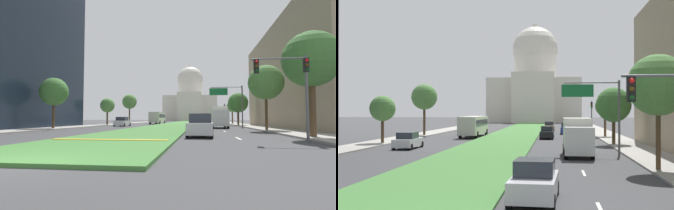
{
  "view_description": "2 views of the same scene",
  "coord_description": "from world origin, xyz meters",
  "views": [
    {
      "loc": [
        5.33,
        -6.57,
        1.42
      ],
      "look_at": [
        -0.34,
        37.84,
        3.83
      ],
      "focal_mm": 26.6,
      "sensor_mm": 36.0,
      "label": 1
    },
    {
      "loc": [
        6.23,
        -5.78,
        3.92
      ],
      "look_at": [
        0.94,
        41.7,
        4.44
      ],
      "focal_mm": 46.4,
      "sensor_mm": 36.0,
      "label": 2
    }
  ],
  "objects": [
    {
      "name": "ground_plane",
      "position": [
        0.0,
        68.2,
        0.0
      ],
      "size": [
        300.09,
        300.09,
        0.0
      ],
      "primitive_type": "plane",
      "color": "#3D3D3F"
    },
    {
      "name": "grass_median",
      "position": [
        0.0,
        61.38,
        0.07
      ],
      "size": [
        7.8,
        122.77,
        0.14
      ],
      "primitive_type": "cube",
      "color": "#427A38",
      "rests_on": "ground_plane"
    },
    {
      "name": "lane_dashes_right",
      "position": [
        8.04,
        40.07,
        0.0
      ],
      "size": [
        0.16,
        55.37,
        0.01
      ],
      "color": "silver",
      "rests_on": "ground_plane"
    },
    {
      "name": "sidewalk_left",
      "position": [
        -14.17,
        54.56,
        0.07
      ],
      "size": [
        4.0,
        122.77,
        0.15
      ],
      "primitive_type": "cube",
      "color": "#9E9991",
      "rests_on": "ground_plane"
    },
    {
      "name": "sidewalk_right",
      "position": [
        14.17,
        54.56,
        0.07
      ],
      "size": [
        4.0,
        122.77,
        0.15
      ],
      "primitive_type": "cube",
      "color": "#9E9991",
      "rests_on": "ground_plane"
    },
    {
      "name": "capitol_building",
      "position": [
        0.0,
        135.68,
        11.36
      ],
      "size": [
        28.62,
        29.73,
        31.86
      ],
      "color": "beige",
      "rests_on": "ground_plane"
    },
    {
      "name": "traffic_light_far_right",
      "position": [
        11.67,
        58.66,
        3.31
      ],
      "size": [
        0.28,
        0.35,
        5.2
      ],
      "color": "#515456",
      "rests_on": "ground_plane"
    },
    {
      "name": "overhead_guide_sign",
      "position": [
        10.04,
        32.92,
        4.62
      ],
      "size": [
        5.1,
        0.2,
        6.5
      ],
      "color": "#515456",
      "rests_on": "ground_plane"
    },
    {
      "name": "street_tree_right_mid",
      "position": [
        12.77,
        22.57,
        5.47
      ],
      "size": [
        3.93,
        3.93,
        7.45
      ],
      "color": "#4C3823",
      "rests_on": "ground_plane"
    },
    {
      "name": "street_tree_left_far",
      "position": [
        -13.31,
        41.95,
        4.03
      ],
      "size": [
        2.94,
        2.94,
        5.53
      ],
      "color": "#4C3823",
      "rests_on": "ground_plane"
    },
    {
      "name": "street_tree_right_far",
      "position": [
        12.78,
        43.32,
        4.45
      ],
      "size": [
        3.89,
        3.89,
        6.42
      ],
      "color": "#4C3823",
      "rests_on": "ground_plane"
    },
    {
      "name": "street_tree_left_distant",
      "position": [
        -13.15,
        57.45,
        5.82
      ],
      "size": [
        3.86,
        3.86,
        7.79
      ],
      "color": "#4C3823",
      "rests_on": "ground_plane"
    },
    {
      "name": "street_tree_right_distant",
      "position": [
        13.45,
        57.34,
        4.35
      ],
      "size": [
        2.83,
        2.83,
        5.82
      ],
      "color": "#4C3823",
      "rests_on": "ground_plane"
    },
    {
      "name": "sedan_lead_stopped",
      "position": [
        5.39,
        12.88,
        0.83
      ],
      "size": [
        2.14,
        4.25,
        1.78
      ],
      "color": "#BCBCC1",
      "rests_on": "ground_plane"
    },
    {
      "name": "sedan_midblock",
      "position": [
        -8.43,
        36.57,
        0.79
      ],
      "size": [
        1.96,
        4.33,
        1.67
      ],
      "color": "silver",
      "rests_on": "ground_plane"
    },
    {
      "name": "sedan_distant",
      "position": [
        5.25,
        53.17,
        0.8
      ],
      "size": [
        1.91,
        4.72,
        1.7
      ],
      "color": "black",
      "rests_on": "ground_plane"
    },
    {
      "name": "sedan_far_horizon",
      "position": [
        8.21,
        64.98,
        0.86
      ],
      "size": [
        2.08,
        4.67,
        1.84
      ],
      "color": "navy",
      "rests_on": "ground_plane"
    },
    {
      "name": "sedan_very_far",
      "position": [
        5.25,
        75.07,
        0.8
      ],
      "size": [
        2.02,
        4.73,
        1.71
      ],
      "color": "brown",
      "rests_on": "ground_plane"
    },
    {
      "name": "box_truck_delivery",
      "position": [
        8.18,
        31.24,
        1.68
      ],
      "size": [
        2.4,
        6.4,
        3.2
      ],
      "color": "silver",
      "rests_on": "ground_plane"
    },
    {
      "name": "city_bus",
      "position": [
        -5.39,
        56.26,
        1.77
      ],
      "size": [
        2.62,
        11.0,
        2.95
      ],
      "color": "beige",
      "rests_on": "ground_plane"
    }
  ]
}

